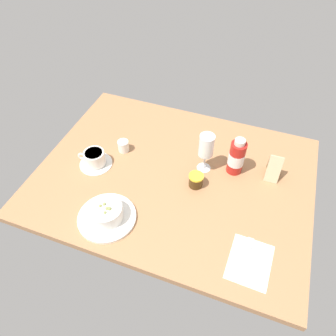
% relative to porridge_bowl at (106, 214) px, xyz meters
% --- Properties ---
extents(ground_plane, '(1.10, 0.84, 0.03)m').
position_rel_porridge_bowl_xyz_m(ground_plane, '(0.16, 0.28, -0.05)').
color(ground_plane, '#A8754C').
extents(porridge_bowl, '(0.21, 0.21, 0.08)m').
position_rel_porridge_bowl_xyz_m(porridge_bowl, '(0.00, 0.00, 0.00)').
color(porridge_bowl, white).
rests_on(porridge_bowl, ground_plane).
extents(cutlery_setting, '(0.14, 0.18, 0.01)m').
position_rel_porridge_bowl_xyz_m(cutlery_setting, '(0.52, 0.01, -0.03)').
color(cutlery_setting, white).
rests_on(cutlery_setting, ground_plane).
extents(coffee_cup, '(0.14, 0.14, 0.07)m').
position_rel_porridge_bowl_xyz_m(coffee_cup, '(-0.17, 0.23, 0.00)').
color(coffee_cup, white).
rests_on(coffee_cup, ground_plane).
extents(creamer_jug, '(0.05, 0.05, 0.06)m').
position_rel_porridge_bowl_xyz_m(creamer_jug, '(-0.10, 0.34, -0.00)').
color(creamer_jug, white).
rests_on(creamer_jug, ground_plane).
extents(wine_glass, '(0.06, 0.06, 0.18)m').
position_rel_porridge_bowl_xyz_m(wine_glass, '(0.26, 0.36, 0.09)').
color(wine_glass, white).
rests_on(wine_glass, ground_plane).
extents(jam_jar, '(0.06, 0.06, 0.06)m').
position_rel_porridge_bowl_xyz_m(jam_jar, '(0.26, 0.26, -0.00)').
color(jam_jar, '#412A10').
rests_on(jam_jar, ground_plane).
extents(sauce_bottle_red, '(0.06, 0.06, 0.17)m').
position_rel_porridge_bowl_xyz_m(sauce_bottle_red, '(0.38, 0.39, 0.05)').
color(sauce_bottle_red, '#B21E19').
rests_on(sauce_bottle_red, ground_plane).
extents(menu_card, '(0.05, 0.08, 0.11)m').
position_rel_porridge_bowl_xyz_m(menu_card, '(0.53, 0.42, 0.02)').
color(menu_card, tan).
rests_on(menu_card, ground_plane).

